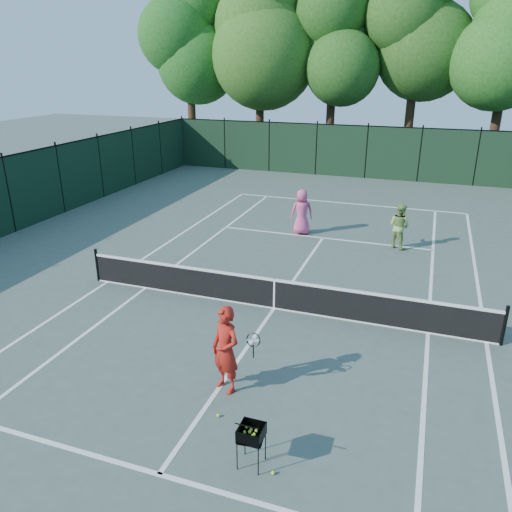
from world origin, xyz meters
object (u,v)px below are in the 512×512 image
(player_pink, at_px, (302,212))
(loose_ball_midcourt, at_px, (218,415))
(ball_hopper, at_px, (251,433))
(player_green, at_px, (399,226))
(coach, at_px, (226,350))
(loose_ball_near_cart, at_px, (273,473))

(player_pink, xyz_separation_m, loose_ball_midcourt, (1.30, -11.37, -0.87))
(player_pink, distance_m, ball_hopper, 12.52)
(player_pink, height_order, player_green, player_pink)
(coach, bearing_deg, ball_hopper, -31.93)
(loose_ball_near_cart, bearing_deg, ball_hopper, 167.40)
(player_green, distance_m, ball_hopper, 12.02)
(player_green, relative_size, loose_ball_midcourt, 24.59)
(loose_ball_near_cart, distance_m, loose_ball_midcourt, 1.77)
(player_pink, relative_size, loose_ball_near_cart, 26.65)
(player_pink, relative_size, player_green, 1.08)
(coach, height_order, player_green, coach)
(loose_ball_near_cart, height_order, loose_ball_midcourt, same)
(loose_ball_midcourt, bearing_deg, player_green, 77.27)
(ball_hopper, distance_m, loose_ball_midcourt, 1.53)
(player_green, xyz_separation_m, ball_hopper, (-1.46, -11.93, -0.17))
(coach, height_order, loose_ball_near_cart, coach)
(player_green, height_order, loose_ball_near_cart, player_green)
(ball_hopper, relative_size, loose_ball_midcourt, 11.70)
(coach, relative_size, loose_ball_midcourt, 27.99)
(player_green, bearing_deg, ball_hopper, 114.75)
(coach, height_order, player_pink, coach)
(ball_hopper, relative_size, loose_ball_near_cart, 11.70)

